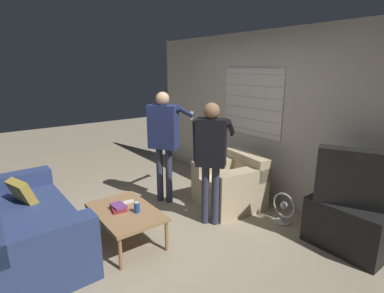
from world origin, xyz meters
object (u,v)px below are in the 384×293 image
(couch_blue, at_px, (21,225))
(person_right_standing, at_px, (211,150))
(coffee_table, at_px, (126,213))
(spare_remote, at_px, (128,202))
(floor_fan, at_px, (284,208))
(person_left_standing, at_px, (164,134))
(book_stack, at_px, (119,207))
(tv, at_px, (353,178))
(armchair_beige, at_px, (231,185))
(soda_can, at_px, (137,207))

(couch_blue, relative_size, person_right_standing, 1.21)
(coffee_table, height_order, spare_remote, spare_remote)
(coffee_table, relative_size, floor_fan, 2.25)
(person_right_standing, height_order, spare_remote, person_right_standing)
(person_left_standing, bearing_deg, book_stack, -92.00)
(couch_blue, bearing_deg, tv, 52.98)
(tv, distance_m, spare_remote, 2.60)
(tv, bearing_deg, spare_remote, 18.48)
(spare_remote, bearing_deg, person_left_standing, 130.36)
(armchair_beige, bearing_deg, person_right_standing, 118.25)
(couch_blue, height_order, coffee_table, couch_blue)
(person_right_standing, bearing_deg, armchair_beige, 70.12)
(soda_can, bearing_deg, person_right_standing, 82.31)
(couch_blue, xyz_separation_m, person_left_standing, (-0.18, 1.99, 0.73))
(book_stack, bearing_deg, person_left_standing, 121.00)
(armchair_beige, distance_m, coffee_table, 1.67)
(soda_can, bearing_deg, floor_fan, 67.33)
(book_stack, bearing_deg, armchair_beige, 86.20)
(tv, relative_size, person_right_standing, 0.47)
(tv, relative_size, person_left_standing, 0.45)
(tv, height_order, floor_fan, tv)
(soda_can, bearing_deg, book_stack, -142.55)
(couch_blue, xyz_separation_m, armchair_beige, (0.55, 2.68, -0.01))
(person_right_standing, bearing_deg, tv, -8.38)
(armchair_beige, distance_m, tv, 1.70)
(couch_blue, xyz_separation_m, person_right_standing, (0.76, 2.10, 0.67))
(tv, relative_size, book_stack, 3.30)
(spare_remote, bearing_deg, book_stack, -47.66)
(tv, bearing_deg, soda_can, 24.14)
(book_stack, bearing_deg, tv, 49.11)
(book_stack, relative_size, spare_remote, 1.72)
(soda_can, relative_size, spare_remote, 0.93)
(armchair_beige, distance_m, soda_can, 1.59)
(person_right_standing, bearing_deg, couch_blue, -149.28)
(person_right_standing, xyz_separation_m, spare_remote, (-0.44, -0.96, -0.59))
(floor_fan, bearing_deg, book_stack, -115.86)
(armchair_beige, bearing_deg, book_stack, 94.97)
(tv, bearing_deg, coffee_table, 23.21)
(tv, height_order, person_right_standing, person_right_standing)
(person_right_standing, relative_size, soda_can, 12.76)
(tv, xyz_separation_m, soda_can, (-1.52, -1.83, -0.40))
(soda_can, bearing_deg, person_left_standing, 132.27)
(armchair_beige, relative_size, coffee_table, 0.98)
(couch_blue, bearing_deg, spare_remote, 73.21)
(couch_blue, relative_size, tv, 2.55)
(book_stack, bearing_deg, couch_blue, -114.59)
(coffee_table, height_order, person_left_standing, person_left_standing)
(person_left_standing, xyz_separation_m, floor_fan, (1.54, 0.87, -0.86))
(tv, height_order, spare_remote, tv)
(book_stack, height_order, floor_fan, book_stack)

